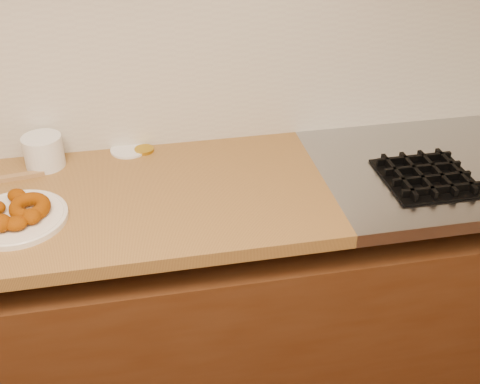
% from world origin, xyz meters
% --- Properties ---
extents(wall_back, '(4.00, 0.02, 2.70)m').
position_xyz_m(wall_back, '(0.00, 2.00, 1.35)').
color(wall_back, tan).
rests_on(wall_back, ground).
extents(base_cabinet, '(3.60, 0.60, 0.77)m').
position_xyz_m(base_cabinet, '(0.00, 1.69, 0.39)').
color(base_cabinet, '#4C2A15').
rests_on(base_cabinet, floor).
extents(backsplash, '(3.60, 0.02, 0.60)m').
position_xyz_m(backsplash, '(0.00, 1.99, 1.20)').
color(backsplash, beige).
rests_on(backsplash, wall_back).
extents(donut_plate, '(0.26, 0.26, 0.02)m').
position_xyz_m(donut_plate, '(-0.37, 1.62, 0.91)').
color(donut_plate, white).
rests_on(donut_plate, butcher_block).
extents(ring_donut, '(0.11, 0.11, 0.05)m').
position_xyz_m(ring_donut, '(-0.33, 1.63, 0.93)').
color(ring_donut, '#7C3A00').
rests_on(ring_donut, donut_plate).
extents(fried_dough_chunks, '(0.17, 0.20, 0.05)m').
position_xyz_m(fried_dough_chunks, '(-0.38, 1.60, 0.93)').
color(fried_dough_chunks, '#7C3A00').
rests_on(fried_dough_chunks, donut_plate).
extents(plastic_tub, '(0.12, 0.12, 0.10)m').
position_xyz_m(plastic_tub, '(-0.31, 1.91, 0.95)').
color(plastic_tub, white).
rests_on(plastic_tub, butcher_block).
extents(tub_lid, '(0.13, 0.13, 0.01)m').
position_xyz_m(tub_lid, '(-0.06, 1.95, 0.90)').
color(tub_lid, white).
rests_on(tub_lid, butcher_block).
extents(brass_jar_lid, '(0.07, 0.07, 0.01)m').
position_xyz_m(brass_jar_lid, '(-0.01, 1.94, 0.91)').
color(brass_jar_lid, gold).
rests_on(brass_jar_lid, butcher_block).
extents(wooden_utensil, '(0.18, 0.05, 0.01)m').
position_xyz_m(wooden_utensil, '(-0.40, 1.84, 0.91)').
color(wooden_utensil, '#9B7345').
rests_on(wooden_utensil, butcher_block).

